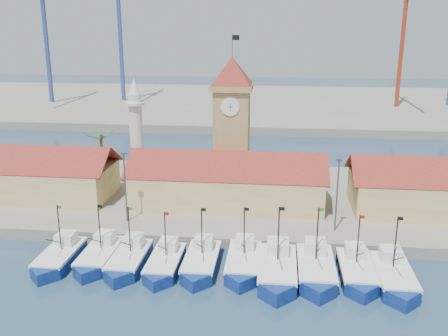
# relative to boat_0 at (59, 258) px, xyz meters

# --- Properties ---
(ground) EXTENTS (400.00, 400.00, 0.00)m
(ground) POSITION_rel_boat_0_xyz_m (16.96, -2.46, -0.73)
(ground) COLOR #1C304C
(ground) RESTS_ON ground
(quay) EXTENTS (140.00, 32.00, 1.50)m
(quay) POSITION_rel_boat_0_xyz_m (16.96, 21.54, 0.02)
(quay) COLOR gray
(quay) RESTS_ON ground
(terminal) EXTENTS (240.00, 80.00, 2.00)m
(terminal) POSITION_rel_boat_0_xyz_m (16.96, 107.54, 0.27)
(terminal) COLOR gray
(terminal) RESTS_ON ground
(boat_0) EXTENTS (3.41, 9.35, 7.07)m
(boat_0) POSITION_rel_boat_0_xyz_m (0.00, 0.00, 0.00)
(boat_0) COLOR navy
(boat_0) RESTS_ON ground
(boat_1) EXTENTS (3.40, 9.31, 7.05)m
(boat_1) POSITION_rel_boat_0_xyz_m (4.33, 0.76, -0.00)
(boat_1) COLOR navy
(boat_1) RESTS_ON ground
(boat_2) EXTENTS (3.44, 9.41, 7.12)m
(boat_2) POSITION_rel_boat_0_xyz_m (7.89, 0.25, 0.00)
(boat_2) COLOR navy
(boat_2) RESTS_ON ground
(boat_3) EXTENTS (3.30, 9.03, 6.83)m
(boat_3) POSITION_rel_boat_0_xyz_m (11.98, -0.06, -0.02)
(boat_3) COLOR navy
(boat_3) RESTS_ON ground
(boat_4) EXTENTS (3.49, 9.57, 7.24)m
(boat_4) POSITION_rel_boat_0_xyz_m (15.86, 0.55, 0.02)
(boat_4) COLOR navy
(boat_4) RESTS_ON ground
(boat_5) EXTENTS (3.54, 9.70, 7.34)m
(boat_5) POSITION_rel_boat_0_xyz_m (20.44, 0.95, 0.03)
(boat_5) COLOR navy
(boat_5) RESTS_ON ground
(boat_6) EXTENTS (3.93, 10.76, 8.14)m
(boat_6) POSITION_rel_boat_0_xyz_m (24.12, -0.53, 0.11)
(boat_6) COLOR navy
(boat_6) RESTS_ON ground
(boat_7) EXTENTS (3.83, 10.49, 7.93)m
(boat_7) POSITION_rel_boat_0_xyz_m (28.16, 0.18, 0.09)
(boat_7) COLOR navy
(boat_7) RESTS_ON ground
(boat_8) EXTENTS (3.50, 9.59, 7.26)m
(boat_8) POSITION_rel_boat_0_xyz_m (32.39, 0.29, 0.02)
(boat_8) COLOR navy
(boat_8) RESTS_ON ground
(boat_9) EXTENTS (3.66, 10.01, 7.58)m
(boat_9) POSITION_rel_boat_0_xyz_m (35.99, -0.52, 0.05)
(boat_9) COLOR navy
(boat_9) RESTS_ON ground
(hall_left) EXTENTS (31.20, 10.13, 7.61)m
(hall_left) POSITION_rel_boat_0_xyz_m (-15.04, 17.54, 3.26)
(hall_left) COLOR #E6D47E
(hall_left) RESTS_ON quay
(hall_center) EXTENTS (27.04, 10.13, 7.61)m
(hall_center) POSITION_rel_boat_0_xyz_m (16.96, 17.54, 3.26)
(hall_center) COLOR #E6D47E
(hall_center) RESTS_ON quay
(clock_tower) EXTENTS (5.80, 5.80, 22.70)m
(clock_tower) POSITION_rel_boat_0_xyz_m (16.96, 23.54, 11.23)
(clock_tower) COLOR tan
(clock_tower) RESTS_ON quay
(minaret) EXTENTS (3.00, 3.00, 16.30)m
(minaret) POSITION_rel_boat_0_xyz_m (1.96, 25.54, 9.00)
(minaret) COLOR silver
(minaret) RESTS_ON quay
(palm_tree) EXTENTS (5.60, 5.03, 8.39)m
(palm_tree) POSITION_rel_boat_0_xyz_m (-3.04, 23.54, 5.51)
(palm_tree) COLOR brown
(palm_tree) RESTS_ON quay
(lamp_posts) EXTENTS (80.70, 0.25, 9.03)m
(lamp_posts) POSITION_rel_boat_0_xyz_m (17.46, 9.54, 5.75)
(lamp_posts) COLOR #3F3F44
(lamp_posts) RESTS_ON quay
(crane_blue_far) EXTENTS (1.00, 36.72, 41.40)m
(crane_blue_far) POSITION_rel_boat_0_xyz_m (-46.49, 97.50, 24.57)
(crane_blue_far) COLOR #2D428A
(crane_blue_far) RESTS_ON terminal
(crane_blue_near) EXTENTS (1.00, 30.80, 45.08)m
(crane_blue_near) POSITION_rel_boat_0_xyz_m (-25.45, 104.46, 26.11)
(crane_blue_near) COLOR #2D428A
(crane_blue_near) RESTS_ON terminal
(crane_red_right) EXTENTS (1.00, 34.95, 39.72)m
(crane_red_right) POSITION_rel_boat_0_xyz_m (57.81, 100.72, 23.49)
(crane_red_right) COLOR #9E2F18
(crane_red_right) RESTS_ON terminal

